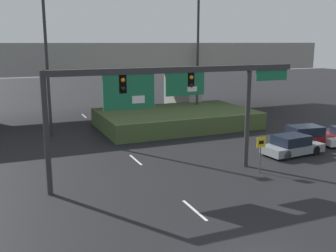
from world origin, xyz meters
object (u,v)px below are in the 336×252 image
Objects in this scene: signal_gantry at (170,90)px; speed_limit_sign at (261,149)px; highway_light_pole_far at (198,44)px; parked_sedan_near_right at (292,145)px; highway_light_pole_near at (46,49)px; parked_sedan_mid_right at (306,136)px.

speed_limit_sign is (5.14, -1.32, -3.53)m from signal_gantry.
highway_light_pole_far is 15.29m from parked_sedan_near_right.
highway_light_pole_far reaches higher than parked_sedan_near_right.
highway_light_pole_near is (-10.08, 14.54, 5.57)m from speed_limit_sign.
highway_light_pole_far is at bearing 6.05° from highway_light_pole_near.
parked_sedan_near_right is at bearing -89.10° from highway_light_pole_far.
highway_light_pole_far is (14.16, 1.50, 0.34)m from highway_light_pole_near.
signal_gantry is 6.38m from speed_limit_sign.
signal_gantry reaches higher than parked_sedan_near_right.
highway_light_pole_near is 2.82× the size of parked_sedan_mid_right.
highway_light_pole_far reaches higher than parked_sedan_mid_right.
highway_light_pole_far reaches higher than signal_gantry.
parked_sedan_near_right is at bearing 6.06° from signal_gantry.
highway_light_pole_far is at bearing 57.92° from signal_gantry.
highway_light_pole_near reaches higher than parked_sedan_mid_right.
signal_gantry is at bearing -160.04° from parked_sedan_mid_right.
parked_sedan_mid_right is at bearing 26.54° from parked_sedan_near_right.
signal_gantry is 3.36× the size of parked_sedan_near_right.
highway_light_pole_near is at bearing 155.90° from parked_sedan_mid_right.
speed_limit_sign is 0.47× the size of parked_sedan_mid_right.
parked_sedan_mid_right reaches higher than parked_sedan_near_right.
signal_gantry is 10.44m from parked_sedan_near_right.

